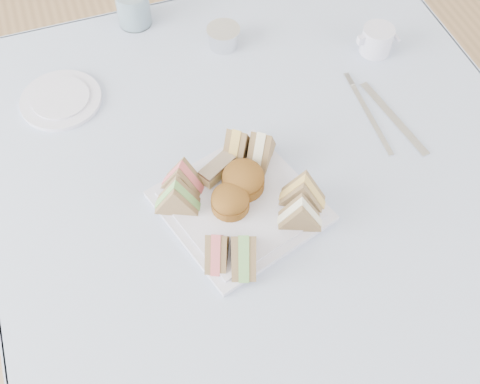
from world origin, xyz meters
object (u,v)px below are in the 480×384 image
object	(u,v)px
serving_plate	(240,206)
creamer_jug	(377,40)
table	(259,256)
water_glass	(132,3)

from	to	relation	value
serving_plate	creamer_jug	world-z (taller)	creamer_jug
serving_plate	table	bearing A→B (deg)	30.30
table	serving_plate	distance (m)	0.40
table	water_glass	distance (m)	0.64
table	water_glass	xyz separation A→B (m)	(-0.14, 0.46, 0.43)
serving_plate	water_glass	size ratio (longest dim) A/B	2.30
table	water_glass	world-z (taller)	water_glass
creamer_jug	water_glass	bearing A→B (deg)	150.80
water_glass	creamer_jug	size ratio (longest dim) A/B	1.62
creamer_jug	serving_plate	bearing A→B (deg)	-144.95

